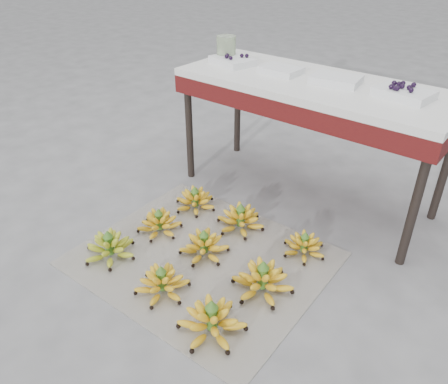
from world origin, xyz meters
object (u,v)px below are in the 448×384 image
Objects in this scene: bunch_back_left at (195,201)px; vendor_table at (313,96)px; bunch_front_right at (212,321)px; bunch_back_right at (304,246)px; newspaper_mat at (203,258)px; bunch_mid_left at (159,223)px; tray_far_left at (232,61)px; bunch_back_center at (240,219)px; tray_far_right at (404,93)px; bunch_mid_right at (263,280)px; bunch_mid_center at (204,246)px; glass_jar at (226,48)px; bunch_front_center at (162,283)px; tray_left at (281,70)px; bunch_front_left at (110,247)px; tray_right at (336,80)px.

vendor_table is at bearing 50.76° from bunch_back_left.
bunch_front_right is 1.38× the size of bunch_back_right.
newspaper_mat is 0.36m from bunch_mid_left.
newspaper_mat is at bearing -44.64° from bunch_back_left.
bunch_mid_left is 1.04× the size of tray_far_left.
bunch_back_center is 1.12× the size of tray_far_right.
bunch_mid_right reaches higher than bunch_back_center.
bunch_front_right is at bearing -11.94° from bunch_mid_left.
newspaper_mat is 1.37m from tray_far_right.
bunch_mid_left is 0.94× the size of bunch_mid_center.
bunch_back_left reaches higher than newspaper_mat.
bunch_front_right is 2.39× the size of glass_jar.
bunch_front_center is 1.33× the size of bunch_back_left.
tray_left reaches higher than bunch_front_center.
glass_jar is at bearing 119.67° from bunch_mid_left.
bunch_front_left is at bearing -128.31° from tray_far_right.
bunch_mid_center is at bearing -96.49° from vendor_table.
bunch_back_right is (0.76, 0.04, -0.01)m from bunch_back_left.
bunch_back_left is 0.96m from vendor_table.
glass_jar reaches higher than bunch_front_center.
glass_jar is (-0.67, 0.02, 0.17)m from vendor_table.
tray_far_right reaches higher than bunch_mid_right.
bunch_mid_left is at bearing 175.66° from newspaper_mat.
bunch_front_left is 0.33m from bunch_mid_left.
bunch_mid_center is 1.23m from tray_far_left.
tray_right is (0.19, 1.25, 0.74)m from bunch_front_center.
bunch_front_center is 1.59m from glass_jar.
bunch_mid_center is at bearing -57.69° from glass_jar.
newspaper_mat is 3.39× the size of bunch_mid_right.
bunch_front_left and bunch_back_center have the same top height.
bunch_back_center reaches higher than bunch_front_center.
bunch_back_center is at bearing -45.32° from glass_jar.
tray_far_right is (0.73, 0.03, 0.01)m from tray_left.
bunch_mid_right reaches higher than bunch_back_left.
bunch_mid_right reaches higher than bunch_mid_center.
tray_left reaches higher than bunch_back_left.
tray_right reaches higher than bunch_back_right.
bunch_front_center is at bearing -64.30° from glass_jar.
vendor_table reaches higher than bunch_front_center.
bunch_mid_left is at bearing -116.55° from vendor_table.
bunch_front_center is (0.01, -0.31, 0.06)m from newspaper_mat.
bunch_mid_left is 0.86× the size of bunch_mid_right.
bunch_front_center is at bearing -66.92° from bunch_mid_center.
tray_far_right is at bearing 3.05° from tray_far_left.
bunch_mid_left is 1.22m from glass_jar.
bunch_back_left is (-0.37, 0.65, -0.00)m from bunch_front_center.
vendor_table reaches higher than newspaper_mat.
bunch_front_center is 0.93× the size of bunch_front_right.
bunch_front_center is at bearing -61.40° from bunch_back_left.
bunch_front_left reaches higher than bunch_back_right.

